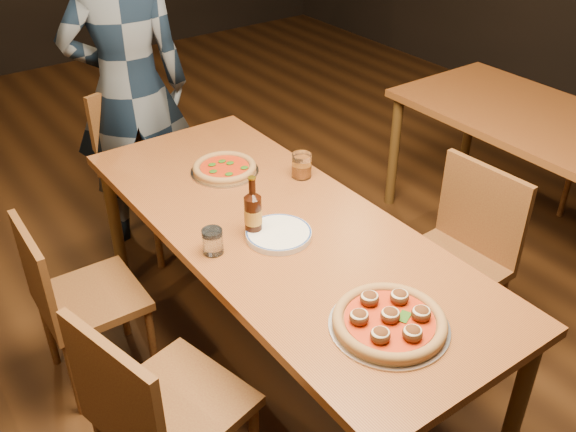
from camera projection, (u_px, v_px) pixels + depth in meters
ground at (282, 363)px, 2.90m from camera, size 9.00×9.00×0.00m
table_main at (281, 241)px, 2.53m from camera, size 0.80×2.00×0.75m
chair_main_nw at (174, 404)px, 2.12m from camera, size 0.52×0.52×0.92m
chair_main_sw at (91, 297)px, 2.64m from camera, size 0.40×0.40×0.85m
chair_main_e at (445, 267)px, 2.75m from camera, size 0.45×0.45×0.91m
chair_end at (155, 168)px, 3.47m from camera, size 0.54×0.54×0.93m
pizza_meatball at (390, 321)px, 1.99m from camera, size 0.38×0.38×0.07m
pizza_margherita at (225, 168)px, 2.84m from camera, size 0.30×0.30×0.04m
plate_stack at (279, 234)px, 2.42m from camera, size 0.25×0.25×0.02m
beer_bottle at (253, 214)px, 2.40m from camera, size 0.07×0.07×0.24m
water_glass at (213, 241)px, 2.32m from camera, size 0.08×0.08×0.10m
amber_glass at (302, 165)px, 2.79m from camera, size 0.09×0.09×0.11m
diner at (129, 90)px, 3.32m from camera, size 0.74×0.59×1.76m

